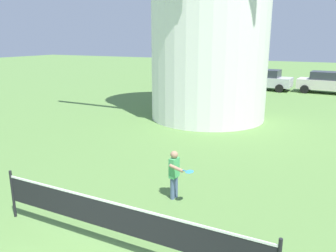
% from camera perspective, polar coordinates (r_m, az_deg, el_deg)
% --- Properties ---
extents(tennis_net, '(5.73, 0.06, 1.10)m').
position_cam_1_polar(tennis_net, '(6.49, -8.31, -15.16)').
color(tennis_net, black).
rests_on(tennis_net, ground_plane).
extents(player_far, '(0.71, 0.58, 1.24)m').
position_cam_1_polar(player_far, '(8.38, 1.16, -7.76)').
color(player_far, slate).
rests_on(player_far, ground_plane).
extents(parked_car_red, '(4.19, 2.00, 1.56)m').
position_cam_1_polar(parked_car_red, '(29.18, 4.56, 8.47)').
color(parked_car_red, red).
rests_on(parked_car_red, ground_plane).
extents(parked_car_silver, '(4.22, 2.07, 1.56)m').
position_cam_1_polar(parked_car_silver, '(27.50, 15.85, 7.59)').
color(parked_car_silver, silver).
rests_on(parked_car_silver, ground_plane).
extents(parked_car_cream, '(4.07, 2.12, 1.56)m').
position_cam_1_polar(parked_car_cream, '(27.25, 25.21, 6.71)').
color(parked_car_cream, silver).
rests_on(parked_car_cream, ground_plane).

